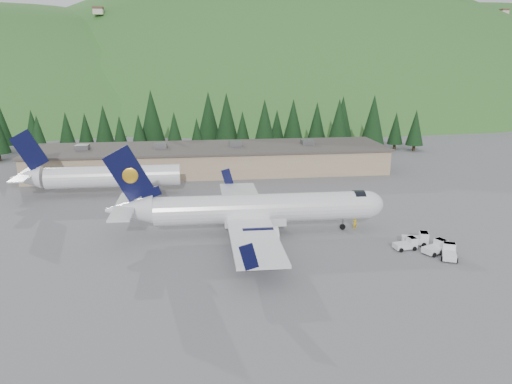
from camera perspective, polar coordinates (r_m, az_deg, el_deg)
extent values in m
plane|color=slate|center=(66.50, 0.68, -4.67)|extent=(600.00, 600.00, 0.00)
cylinder|color=white|center=(65.43, 0.69, -1.86)|extent=(28.07, 4.16, 3.76)
ellipsoid|color=white|center=(68.59, 12.38, -1.42)|extent=(4.94, 3.83, 3.76)
cylinder|color=black|center=(68.15, 11.61, -1.09)|extent=(1.44, 3.12, 3.10)
cone|color=white|center=(65.41, -14.26, -1.98)|extent=(6.06, 3.85, 3.76)
cube|color=white|center=(65.79, -0.18, -3.21)|extent=(8.05, 3.32, 1.00)
cube|color=white|center=(65.51, -1.05, -2.76)|extent=(5.98, 34.10, 0.35)
cube|color=black|center=(81.40, -3.30, 1.73)|extent=(2.03, 0.18, 2.88)
cube|color=black|center=(49.02, -0.82, -7.42)|extent=(2.03, 0.18, 2.88)
cylinder|color=black|center=(71.37, -0.71, -1.96)|extent=(4.23, 2.36, 2.30)
cylinder|color=white|center=(71.58, 0.80, -1.91)|extent=(0.63, 2.45, 2.44)
cube|color=white|center=(71.21, -0.71, -1.54)|extent=(2.20, 0.28, 0.90)
cylinder|color=black|center=(60.44, 0.45, -5.16)|extent=(4.23, 2.36, 2.30)
cylinder|color=white|center=(60.69, 2.24, -5.09)|extent=(0.63, 2.45, 2.44)
cube|color=white|center=(60.25, 0.45, -4.67)|extent=(2.20, 0.28, 0.90)
cube|color=black|center=(64.20, -14.35, 2.03)|extent=(6.19, 0.39, 7.35)
ellipsoid|color=gold|center=(64.42, -14.14, 1.90)|extent=(1.98, 0.21, 1.98)
ellipsoid|color=gold|center=(64.03, -14.19, 1.82)|extent=(1.98, 0.21, 1.98)
cube|color=black|center=(64.52, -11.92, -0.14)|extent=(2.76, 0.29, 1.98)
cube|color=white|center=(65.34, -14.73, -1.57)|extent=(2.78, 12.54, 0.22)
cylinder|color=slate|center=(68.43, 9.88, -3.52)|extent=(0.20, 0.20, 1.80)
cylinder|color=black|center=(68.59, 9.86, -3.93)|extent=(0.76, 0.29, 0.76)
cylinder|color=slate|center=(68.42, -2.11, -3.21)|extent=(0.24, 0.24, 2.00)
cylinder|color=black|center=(68.59, -1.77, -3.56)|extent=(1.11, 0.37, 1.10)
cylinder|color=black|center=(68.53, -2.44, -3.58)|extent=(1.11, 0.37, 1.10)
cylinder|color=slate|center=(63.33, -1.70, -4.74)|extent=(0.24, 0.24, 2.00)
cylinder|color=black|center=(63.51, -1.34, -5.11)|extent=(1.11, 0.37, 1.10)
cylinder|color=black|center=(63.45, -2.06, -5.14)|extent=(1.11, 0.37, 1.10)
cylinder|color=white|center=(87.10, -15.94, 1.71)|extent=(22.00, 3.60, 3.60)
cone|color=white|center=(90.21, -24.77, 1.47)|extent=(5.00, 3.60, 3.60)
cube|color=black|center=(89.06, -24.48, 4.37)|extent=(5.82, 0.28, 6.89)
cube|color=white|center=(90.09, -24.82, 1.84)|extent=(2.40, 11.00, 0.20)
cube|color=silver|center=(63.36, 16.64, -5.86)|extent=(2.90, 1.73, 0.64)
cube|color=silver|center=(63.65, 17.38, -5.30)|extent=(1.08, 1.39, 0.82)
cube|color=black|center=(63.53, 17.40, -4.99)|extent=(0.98, 1.29, 0.09)
cylinder|color=black|center=(64.49, 16.98, -5.75)|extent=(0.53, 0.27, 0.51)
cylinder|color=black|center=(63.36, 17.68, -6.19)|extent=(0.53, 0.27, 0.51)
cylinder|color=black|center=(63.56, 15.58, -5.95)|extent=(0.53, 0.27, 0.51)
cylinder|color=black|center=(62.41, 16.26, -6.40)|extent=(0.53, 0.27, 0.51)
cube|color=silver|center=(65.32, 17.69, -5.25)|extent=(3.44, 2.47, 0.73)
cube|color=silver|center=(65.25, 18.64, -4.77)|extent=(1.45, 1.71, 0.93)
cube|color=black|center=(65.12, 18.67, -4.43)|extent=(1.32, 1.57, 0.10)
cylinder|color=black|center=(66.32, 18.49, -5.27)|extent=(0.62, 0.40, 0.58)
cylinder|color=black|center=(64.78, 18.66, -5.77)|extent=(0.62, 0.40, 0.58)
cylinder|color=black|center=(66.07, 16.70, -5.20)|extent=(0.62, 0.40, 0.58)
cylinder|color=black|center=(64.52, 16.83, -5.70)|extent=(0.62, 0.40, 0.58)
cube|color=silver|center=(62.09, 21.21, -6.66)|extent=(2.63, 3.34, 0.70)
cube|color=silver|center=(62.82, 21.22, -5.83)|extent=(1.69, 1.50, 0.90)
cube|color=black|center=(62.68, 21.25, -5.49)|extent=(1.55, 1.36, 0.10)
cylinder|color=black|center=(63.06, 20.42, -6.51)|extent=(0.44, 0.60, 0.56)
cylinder|color=black|center=(63.19, 21.87, -6.62)|extent=(0.44, 0.60, 0.56)
cylinder|color=black|center=(61.20, 20.49, -7.18)|extent=(0.44, 0.60, 0.56)
cylinder|color=black|center=(61.33, 21.98, -7.28)|extent=(0.44, 0.60, 0.56)
cube|color=tan|center=(102.01, -5.16, 3.67)|extent=(70.00, 16.00, 4.80)
cube|color=#47423D|center=(101.54, -5.20, 5.08)|extent=(71.00, 17.00, 0.40)
cube|color=slate|center=(103.50, -19.22, 4.86)|extent=(2.50, 2.50, 1.00)
cube|color=slate|center=(101.53, -10.87, 5.25)|extent=(2.50, 2.50, 1.00)
cube|color=slate|center=(101.75, -2.38, 5.52)|extent=(2.50, 2.50, 1.00)
cube|color=slate|center=(104.15, 5.91, 5.68)|extent=(2.50, 2.50, 1.00)
cube|color=silver|center=(63.16, 19.75, -6.16)|extent=(3.33, 2.55, 0.70)
cube|color=silver|center=(63.69, 20.37, -5.47)|extent=(1.47, 1.67, 0.89)
cube|color=black|center=(63.56, 20.40, -5.13)|extent=(1.33, 1.54, 0.10)
cylinder|color=black|center=(64.44, 19.75, -5.99)|extent=(0.60, 0.42, 0.56)
cylinder|color=black|center=(63.54, 20.85, -6.40)|extent=(0.60, 0.42, 0.56)
cylinder|color=black|center=(62.99, 18.59, -6.37)|extent=(0.60, 0.42, 0.56)
cylinder|color=black|center=(62.06, 19.70, -6.80)|extent=(0.60, 0.42, 0.56)
imported|color=gold|center=(68.85, 11.23, -3.50)|extent=(0.73, 0.58, 1.75)
cone|color=black|center=(136.76, -27.16, 6.95)|extent=(5.16, 5.16, 10.55)
cone|color=black|center=(131.76, -24.18, 6.63)|extent=(4.47, 4.47, 9.13)
cone|color=black|center=(123.10, -23.64, 6.05)|extent=(4.28, 4.28, 8.75)
cone|color=black|center=(127.96, -20.85, 6.62)|extent=(4.27, 4.27, 8.73)
cone|color=black|center=(131.57, -18.91, 6.81)|extent=(3.95, 3.95, 8.09)
cone|color=black|center=(129.30, -16.99, 7.34)|extent=(4.78, 4.78, 9.78)
cone|color=black|center=(123.00, -15.28, 6.55)|extent=(3.93, 3.93, 8.04)
cone|color=black|center=(120.45, -13.23, 6.66)|extent=(4.15, 4.15, 8.49)
cone|color=black|center=(123.89, -11.84, 8.38)|extent=(6.38, 6.38, 13.05)
cone|color=black|center=(118.49, -9.30, 6.89)|extent=(4.40, 4.40, 9.00)
cone|color=black|center=(120.00, -6.77, 6.62)|extent=(3.69, 3.69, 7.55)
cone|color=black|center=(129.68, -5.45, 8.68)|extent=(5.98, 5.98, 12.24)
cone|color=black|center=(125.78, -3.38, 8.50)|extent=(5.96, 5.96, 12.19)
cone|color=black|center=(124.20, -1.55, 7.29)|extent=(4.14, 4.14, 8.47)
cone|color=black|center=(121.26, 1.00, 7.95)|extent=(5.45, 5.45, 11.14)
cone|color=black|center=(130.66, 2.40, 7.60)|extent=(4.02, 4.02, 8.23)
cone|color=black|center=(126.34, 4.28, 8.12)|extent=(5.32, 5.32, 10.88)
cone|color=black|center=(126.87, 6.97, 7.88)|extent=(5.00, 5.00, 10.22)
cone|color=black|center=(124.14, 9.46, 7.93)|extent=(5.46, 5.46, 11.17)
cone|color=black|center=(132.27, 9.87, 8.35)|extent=(5.49, 5.49, 11.22)
cone|color=black|center=(125.61, 13.27, 8.06)|extent=(5.86, 5.86, 11.99)
cone|color=black|center=(138.96, 13.22, 7.63)|extent=(3.97, 3.97, 8.13)
cone|color=black|center=(131.63, 15.67, 7.05)|extent=(3.92, 3.92, 8.02)
cone|color=black|center=(130.48, 17.76, 7.05)|extent=(4.30, 4.30, 8.79)
ellipsoid|color=#275722|center=(264.30, -25.04, -8.07)|extent=(336.00, 240.00, 240.00)
ellipsoid|color=#275722|center=(287.33, 2.85, -6.91)|extent=(420.00, 300.00, 300.00)
ellipsoid|color=#275722|center=(362.32, 20.70, -3.19)|extent=(392.00, 280.00, 280.00)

